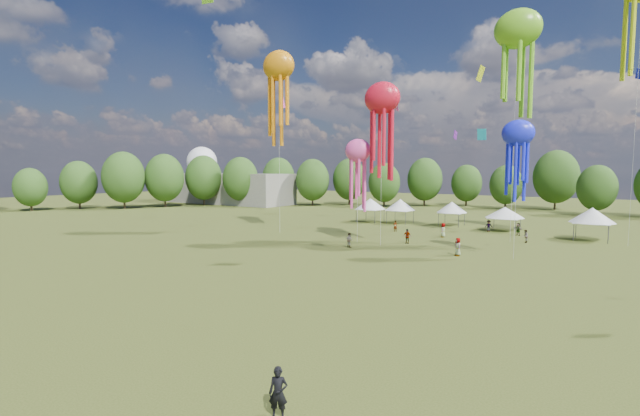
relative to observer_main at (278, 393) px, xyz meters
The scene contains 9 objects.
ground 7.09m from the observer_main, behind, with size 300.00×300.00×0.00m, color #384416.
observer_main is the anchor object (origin of this frame).
spectator_near 35.37m from the observer_main, 116.32° to the left, with size 0.81×0.63×1.67m, color gray.
spectators_far 46.34m from the observer_main, 96.95° to the left, with size 17.93×21.59×1.88m.
festival_tents 56.68m from the observer_main, 100.63° to the left, with size 37.55×10.04×4.18m.
show_kites 47.20m from the observer_main, 99.72° to the left, with size 45.88×18.85×31.83m.
treeline 64.43m from the observer_main, 99.73° to the left, with size 201.57×95.24×13.43m.
hangar 107.43m from the observer_main, 137.35° to the left, with size 40.00×12.00×8.00m, color gray.
radome 123.72m from the observer_main, 140.34° to the left, with size 9.00×9.00×16.00m.
Camera 1 is at (16.63, -12.30, 8.81)m, focal length 24.67 mm.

